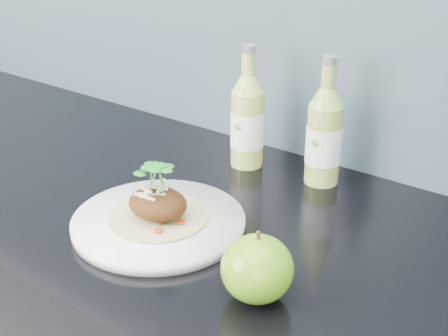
# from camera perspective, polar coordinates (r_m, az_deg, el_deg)

# --- Properties ---
(dinner_plate) EXTENTS (0.35, 0.35, 0.02)m
(dinner_plate) POSITION_cam_1_polar(r_m,az_deg,el_deg) (0.96, -5.99, -4.97)
(dinner_plate) COLOR white
(dinner_plate) RESTS_ON kitchen_counter
(pork_taco) EXTENTS (0.15, 0.15, 0.10)m
(pork_taco) POSITION_cam_1_polar(r_m,az_deg,el_deg) (0.94, -6.08, -3.06)
(pork_taco) COLOR tan
(pork_taco) RESTS_ON dinner_plate
(green_apple) EXTENTS (0.12, 0.12, 0.10)m
(green_apple) POSITION_cam_1_polar(r_m,az_deg,el_deg) (0.79, 3.06, -9.18)
(green_apple) COLOR #469610
(green_apple) RESTS_ON kitchen_counter
(cider_bottle_left) EXTENTS (0.08, 0.08, 0.23)m
(cider_bottle_left) POSITION_cam_1_polar(r_m,az_deg,el_deg) (1.13, 2.14, 4.31)
(cider_bottle_left) COLOR #A6BC4E
(cider_bottle_left) RESTS_ON kitchen_counter
(cider_bottle_right) EXTENTS (0.08, 0.08, 0.23)m
(cider_bottle_right) POSITION_cam_1_polar(r_m,az_deg,el_deg) (1.08, 9.13, 2.88)
(cider_bottle_right) COLOR #97AF49
(cider_bottle_right) RESTS_ON kitchen_counter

